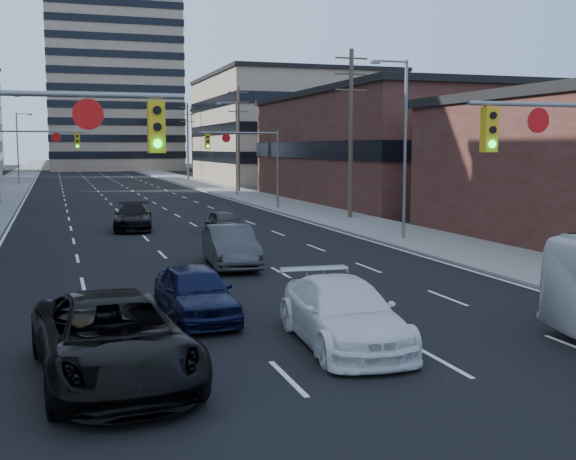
# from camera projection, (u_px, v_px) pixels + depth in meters

# --- Properties ---
(road_surface) EXTENTS (18.00, 300.00, 0.02)m
(road_surface) POSITION_uv_depth(u_px,v_px,m) (90.00, 173.00, 132.51)
(road_surface) COLOR black
(road_surface) RESTS_ON ground
(sidewalk_left) EXTENTS (5.00, 300.00, 0.15)m
(sidewalk_left) POSITION_uv_depth(u_px,v_px,m) (23.00, 173.00, 128.98)
(sidewalk_left) COLOR slate
(sidewalk_left) RESTS_ON ground
(sidewalk_right) EXTENTS (5.00, 300.00, 0.15)m
(sidewalk_right) POSITION_uv_depth(u_px,v_px,m) (153.00, 172.00, 136.02)
(sidewalk_right) COLOR slate
(sidewalk_right) RESTS_ON ground
(storefront_right_mid) EXTENTS (20.00, 30.00, 9.00)m
(storefront_right_mid) POSITION_uv_depth(u_px,v_px,m) (412.00, 150.00, 63.73)
(storefront_right_mid) COLOR #472119
(storefront_right_mid) RESTS_ON ground
(office_right_far) EXTENTS (22.00, 28.00, 14.00)m
(office_right_far) POSITION_uv_depth(u_px,v_px,m) (290.00, 131.00, 99.66)
(office_right_far) COLOR gray
(office_right_far) RESTS_ON ground
(apartment_tower) EXTENTS (26.00, 26.00, 58.00)m
(apartment_tower) POSITION_uv_depth(u_px,v_px,m) (111.00, 30.00, 149.94)
(apartment_tower) COLOR gray
(apartment_tower) RESTS_ON ground
(bg_block_right) EXTENTS (22.00, 22.00, 12.00)m
(bg_block_right) POSITION_uv_depth(u_px,v_px,m) (257.00, 141.00, 141.62)
(bg_block_right) COLOR gray
(bg_block_right) RESTS_ON ground
(signal_far_left) EXTENTS (6.09, 0.33, 6.00)m
(signal_far_left) POSITION_uv_depth(u_px,v_px,m) (31.00, 153.00, 49.33)
(signal_far_left) COLOR slate
(signal_far_left) RESTS_ON ground
(signal_far_right) EXTENTS (6.09, 0.33, 6.00)m
(signal_far_right) POSITION_uv_depth(u_px,v_px,m) (248.00, 153.00, 54.03)
(signal_far_right) COLOR slate
(signal_far_right) RESTS_ON ground
(utility_pole_block) EXTENTS (2.20, 0.28, 11.00)m
(utility_pole_block) POSITION_uv_depth(u_px,v_px,m) (351.00, 131.00, 46.74)
(utility_pole_block) COLOR #4C3D2D
(utility_pole_block) RESTS_ON ground
(utility_pole_midblock) EXTENTS (2.20, 0.28, 11.00)m
(utility_pole_midblock) POSITION_uv_depth(u_px,v_px,m) (238.00, 137.00, 75.09)
(utility_pole_midblock) COLOR #4C3D2D
(utility_pole_midblock) RESTS_ON ground
(utility_pole_distant) EXTENTS (2.20, 0.28, 11.00)m
(utility_pole_distant) POSITION_uv_depth(u_px,v_px,m) (188.00, 140.00, 103.45)
(utility_pole_distant) COLOR #4C3D2D
(utility_pole_distant) RESTS_ON ground
(streetlight_left_far) EXTENTS (2.03, 0.22, 9.00)m
(streetlight_left_far) POSITION_uv_depth(u_px,v_px,m) (19.00, 145.00, 90.96)
(streetlight_left_far) COLOR slate
(streetlight_left_far) RESTS_ON ground
(streetlight_right_near) EXTENTS (2.03, 0.22, 9.00)m
(streetlight_right_near) POSITION_uv_depth(u_px,v_px,m) (402.00, 141.00, 35.86)
(streetlight_right_near) COLOR slate
(streetlight_right_near) RESTS_ON ground
(streetlight_right_far) EXTENTS (2.03, 0.22, 9.00)m
(streetlight_right_far) POSITION_uv_depth(u_px,v_px,m) (235.00, 144.00, 68.94)
(streetlight_right_far) COLOR slate
(streetlight_right_far) RESTS_ON ground
(black_pickup) EXTENTS (3.34, 6.41, 1.72)m
(black_pickup) POSITION_uv_depth(u_px,v_px,m) (113.00, 339.00, 14.56)
(black_pickup) COLOR black
(black_pickup) RESTS_ON ground
(white_van) EXTENTS (2.54, 5.52, 1.56)m
(white_van) POSITION_uv_depth(u_px,v_px,m) (343.00, 313.00, 17.19)
(white_van) COLOR white
(white_van) RESTS_ON ground
(sedan_blue) EXTENTS (1.94, 4.52, 1.52)m
(sedan_blue) POSITION_uv_depth(u_px,v_px,m) (195.00, 293.00, 19.76)
(sedan_blue) COLOR black
(sedan_blue) RESTS_ON ground
(sedan_grey_center) EXTENTS (2.09, 5.06, 1.63)m
(sedan_grey_center) POSITION_uv_depth(u_px,v_px,m) (231.00, 246.00, 28.54)
(sedan_grey_center) COLOR #363639
(sedan_grey_center) RESTS_ON ground
(sedan_black_far) EXTENTS (2.72, 5.35, 1.49)m
(sedan_black_far) POSITION_uv_depth(u_px,v_px,m) (133.00, 217.00, 41.23)
(sedan_black_far) COLOR black
(sedan_black_far) RESTS_ON ground
(sedan_grey_right) EXTENTS (1.65, 3.82, 1.28)m
(sedan_grey_right) POSITION_uv_depth(u_px,v_px,m) (224.00, 222.00, 39.42)
(sedan_grey_right) COLOR #333335
(sedan_grey_right) RESTS_ON ground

